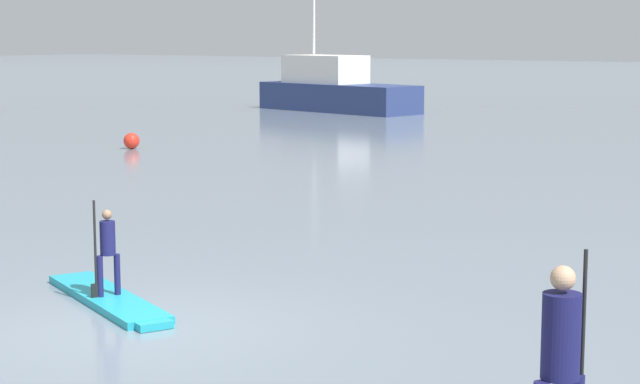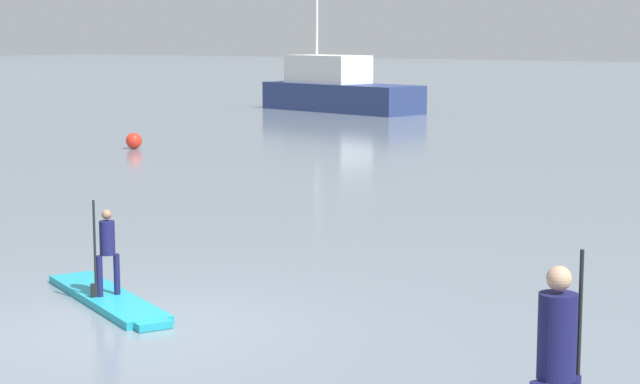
# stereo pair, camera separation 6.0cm
# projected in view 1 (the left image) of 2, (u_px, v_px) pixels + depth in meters

# --- Properties ---
(ground_plane) EXTENTS (240.00, 240.00, 0.00)m
(ground_plane) POSITION_uv_depth(u_px,v_px,m) (137.00, 327.00, 12.92)
(ground_plane) COLOR slate
(paddleboard_near) EXTENTS (3.01, 1.83, 0.10)m
(paddleboard_near) POSITION_uv_depth(u_px,v_px,m) (109.00, 299.00, 14.03)
(paddleboard_near) COLOR #1E9EB2
(paddleboard_near) RESTS_ON ground
(paddler_child_solo) EXTENTS (0.26, 0.37, 1.25)m
(paddler_child_solo) POSITION_uv_depth(u_px,v_px,m) (107.00, 248.00, 13.93)
(paddler_child_solo) COLOR #19194C
(paddler_child_solo) RESTS_ON paddleboard_near
(paddler_adult) EXTENTS (0.40, 0.47, 1.75)m
(paddler_adult) POSITION_uv_depth(u_px,v_px,m) (561.00, 358.00, 8.12)
(paddler_adult) COLOR #19194C
(paddler_adult) RESTS_ON paddleboard_far
(fishing_boat_green_midground) EXTENTS (8.15, 4.08, 6.33)m
(fishing_boat_green_midground) POSITION_uv_depth(u_px,v_px,m) (335.00, 89.00, 48.37)
(fishing_boat_green_midground) COLOR navy
(fishing_boat_green_midground) RESTS_ON ground
(mooring_buoy_mid) EXTENTS (0.48, 0.48, 0.48)m
(mooring_buoy_mid) POSITION_uv_depth(u_px,v_px,m) (132.00, 141.00, 32.65)
(mooring_buoy_mid) COLOR red
(mooring_buoy_mid) RESTS_ON ground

